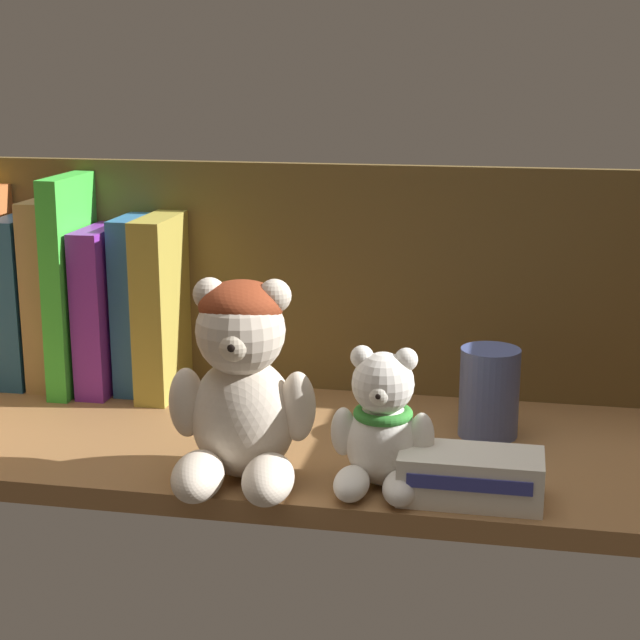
{
  "coord_description": "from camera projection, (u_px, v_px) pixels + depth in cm",
  "views": [
    {
      "loc": [
        19.59,
        -90.28,
        37.74
      ],
      "look_at": [
        2.04,
        0.0,
        13.86
      ],
      "focal_mm": 57.23,
      "sensor_mm": 36.0,
      "label": 1
    }
  ],
  "objects": [
    {
      "name": "book_3",
      "position": [
        54.0,
        292.0,
        1.13
      ],
      "size": [
        3.14,
        10.19,
        20.79
      ],
      "primitive_type": "cube",
      "color": "#9F7E4C",
      "rests_on": "shelf_board"
    },
    {
      "name": "small_product_box",
      "position": [
        471.0,
        476.0,
        0.84
      ],
      "size": [
        11.81,
        5.88,
        4.15
      ],
      "color": "silver",
      "rests_on": "shelf_board"
    },
    {
      "name": "book_6",
      "position": [
        137.0,
        303.0,
        1.11
      ],
      "size": [
        2.76,
        9.33,
        19.14
      ],
      "primitive_type": "cube",
      "color": "teal",
      "rests_on": "shelf_board"
    },
    {
      "name": "shelf_back_panel",
      "position": [
        329.0,
        288.0,
        1.1
      ],
      "size": [
        86.32,
        1.2,
        26.76
      ],
      "primitive_type": "cube",
      "color": "brown",
      "rests_on": "ground"
    },
    {
      "name": "book_4",
      "position": [
        80.0,
        281.0,
        1.12
      ],
      "size": [
        2.56,
        14.53,
        23.57
      ],
      "primitive_type": "cube",
      "rotation": [
        0.0,
        0.01,
        0.0
      ],
      "color": "green",
      "rests_on": "shelf_board"
    },
    {
      "name": "teddy_bear_smaller",
      "position": [
        382.0,
        429.0,
        0.86
      ],
      "size": [
        8.89,
        8.97,
        12.27
      ],
      "color": "white",
      "rests_on": "shelf_board"
    },
    {
      "name": "pillar_candle",
      "position": [
        489.0,
        392.0,
        0.98
      ],
      "size": [
        5.74,
        5.74,
        8.71
      ],
      "primitive_type": "cylinder",
      "color": "#4C5B99",
      "rests_on": "shelf_board"
    },
    {
      "name": "book_5",
      "position": [
        108.0,
        306.0,
        1.12
      ],
      "size": [
        3.25,
        12.88,
        18.01
      ],
      "primitive_type": "cube",
      "color": "purple",
      "rests_on": "shelf_board"
    },
    {
      "name": "teddy_bear_larger",
      "position": [
        241.0,
        387.0,
        0.87
      ],
      "size": [
        12.99,
        13.27,
        17.7
      ],
      "color": "beige",
      "rests_on": "shelf_board"
    },
    {
      "name": "book_7",
      "position": [
        167.0,
        303.0,
        1.11
      ],
      "size": [
        3.39,
        13.66,
        19.47
      ],
      "primitive_type": "cube",
      "color": "#AB993B",
      "rests_on": "shelf_board"
    },
    {
      "name": "book_2",
      "position": [
        25.0,
        299.0,
        1.14
      ],
      "size": [
        3.26,
        10.27,
        18.75
      ],
      "primitive_type": "cube",
      "color": "navy",
      "rests_on": "shelf_board"
    },
    {
      "name": "shelf_board",
      "position": [
        299.0,
        447.0,
        0.99
      ],
      "size": [
        83.92,
        30.03,
        2.0
      ],
      "primitive_type": "cube",
      "color": "olive",
      "rests_on": "ground"
    }
  ]
}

